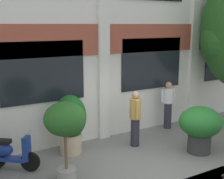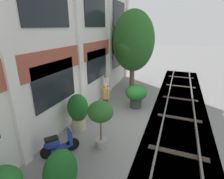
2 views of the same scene
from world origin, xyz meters
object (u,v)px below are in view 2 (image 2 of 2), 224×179
Objects in this scene: broadleaf_tree at (133,43)px; potted_plant_fluted_column at (136,94)px; scooter_near_curb at (58,144)px; potted_plant_low_pan at (101,114)px; topiary_hedge at (61,172)px; potted_plant_glazed_jar at (78,110)px; resident_watching_tracks at (105,97)px; resident_by_doorway at (106,85)px.

potted_plant_fluted_column is (-2.92, -1.03, -2.51)m from broadleaf_tree.
scooter_near_curb is (-4.82, 1.62, -0.36)m from potted_plant_fluted_column.
potted_plant_low_pan is at bearing -174.69° from broadleaf_tree.
topiary_hedge is (-2.19, 0.17, -0.68)m from potted_plant_low_pan.
potted_plant_glazed_jar reaches higher than resident_watching_tracks.
scooter_near_curb is 3.58m from resident_watching_tracks.
potted_plant_fluted_column is 6.06m from topiary_hedge.
potted_plant_low_pan is 1.82m from scooter_near_curb.
broadleaf_tree is 3.99m from potted_plant_fluted_column.
potted_plant_fluted_column is (3.11, -1.82, -0.13)m from potted_plant_glazed_jar.
potted_plant_low_pan is (-6.76, -0.63, -1.93)m from broadleaf_tree.
scooter_near_curb is 0.68× the size of resident_watching_tracks.
potted_plant_low_pan is 1.36× the size of topiary_hedge.
scooter_near_curb is at bearing -71.12° from resident_by_doorway.
potted_plant_glazed_jar is 1.78m from scooter_near_curb.
potted_plant_glazed_jar reaches higher than scooter_near_curb.
potted_plant_fluted_column is at bearing 21.00° from scooter_near_curb.
topiary_hedge is (-1.22, -1.05, 0.25)m from scooter_near_curb.
potted_plant_glazed_jar is at bearing -71.95° from resident_by_doorway.
resident_by_doorway reaches higher than scooter_near_curb.
broadleaf_tree is 9.34m from topiary_hedge.
resident_watching_tracks reaches higher than resident_by_doorway.
topiary_hedge is at bearing -177.10° from broadleaf_tree.
resident_by_doorway is 2.04m from resident_watching_tracks.
broadleaf_tree reaches higher than potted_plant_glazed_jar.
resident_watching_tracks is 1.21× the size of topiary_hedge.
scooter_near_curb is 5.48m from resident_by_doorway.
broadleaf_tree is 8.27m from scooter_near_curb.
scooter_near_curb is 0.68× the size of resident_by_doorway.
topiary_hedge is at bearing 175.45° from potted_plant_low_pan.
broadleaf_tree is at bearing 18.90° from resident_watching_tracks.
potted_plant_fluted_column is at bearing -5.98° from potted_plant_low_pan.
broadleaf_tree reaches higher than resident_watching_tracks.
potted_plant_glazed_jar is 3.18m from topiary_hedge.
potted_plant_fluted_column reaches higher than scooter_near_curb.
scooter_near_curb is at bearing 128.51° from potted_plant_low_pan.
broadleaf_tree is 6.53m from potted_plant_glazed_jar.
resident_watching_tracks is at bearing -54.40° from resident_by_doorway.
resident_watching_tracks is (-1.90, -0.74, 0.01)m from resident_by_doorway.
resident_watching_tracks is at bearing -14.99° from potted_plant_glazed_jar.
topiary_hedge is (-4.76, -0.75, -0.20)m from resident_watching_tracks.
potted_plant_fluted_column is at bearing -23.27° from resident_watching_tracks.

